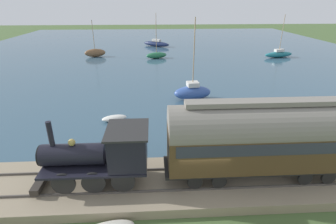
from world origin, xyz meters
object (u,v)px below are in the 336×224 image
(steam_locomotive, at_px, (106,152))
(rowboat_off_pier, at_px, (294,109))
(passenger_coach, at_px, (261,136))
(sailboat_navy, at_px, (156,44))
(rowboat_mid_harbor, at_px, (114,118))
(sailboat_green, at_px, (156,55))
(sailboat_teal, at_px, (279,54))
(sailboat_brown, at_px, (95,53))
(sailboat_blue, at_px, (192,92))

(steam_locomotive, height_order, rowboat_off_pier, steam_locomotive)
(passenger_coach, xyz_separation_m, sailboat_navy, (46.73, 4.62, -2.43))
(sailboat_navy, bearing_deg, rowboat_mid_harbor, -153.23)
(passenger_coach, relative_size, sailboat_green, 1.64)
(sailboat_teal, distance_m, rowboat_off_pier, 25.61)
(sailboat_brown, bearing_deg, sailboat_teal, -108.66)
(passenger_coach, distance_m, sailboat_teal, 37.77)
(sailboat_blue, bearing_deg, sailboat_green, 2.22)
(passenger_coach, bearing_deg, sailboat_teal, -26.42)
(sailboat_brown, xyz_separation_m, rowboat_off_pier, (-26.21, -23.13, -0.53))
(sailboat_brown, bearing_deg, rowboat_off_pier, -153.05)
(sailboat_blue, bearing_deg, passenger_coach, 179.22)
(rowboat_mid_harbor, bearing_deg, sailboat_navy, -21.99)
(passenger_coach, xyz_separation_m, sailboat_teal, (33.75, -16.77, -2.46))
(sailboat_teal, height_order, rowboat_mid_harbor, sailboat_teal)
(steam_locomotive, xyz_separation_m, sailboat_teal, (33.75, -24.72, -1.79))
(sailboat_green, bearing_deg, passenger_coach, 171.13)
(passenger_coach, relative_size, sailboat_navy, 1.45)
(passenger_coach, relative_size, sailboat_brown, 1.60)
(sailboat_green, height_order, sailboat_navy, sailboat_navy)
(passenger_coach, xyz_separation_m, rowboat_off_pier, (9.91, -7.41, -2.84))
(sailboat_blue, distance_m, sailboat_brown, 26.59)
(sailboat_blue, bearing_deg, sailboat_navy, -1.58)
(sailboat_green, xyz_separation_m, sailboat_brown, (1.94, 10.90, 0.18))
(rowboat_mid_harbor, relative_size, rowboat_off_pier, 0.85)
(steam_locomotive, bearing_deg, sailboat_teal, -36.23)
(steam_locomotive, height_order, passenger_coach, passenger_coach)
(sailboat_green, relative_size, rowboat_off_pier, 2.31)
(sailboat_brown, bearing_deg, passenger_coach, -170.96)
(sailboat_blue, relative_size, sailboat_brown, 1.29)
(sailboat_navy, relative_size, rowboat_off_pier, 2.61)
(sailboat_blue, bearing_deg, steam_locomotive, 147.68)
(rowboat_off_pier, bearing_deg, sailboat_blue, 48.13)
(sailboat_teal, bearing_deg, passenger_coach, 141.83)
(sailboat_teal, relative_size, rowboat_mid_harbor, 3.18)
(passenger_coach, height_order, rowboat_mid_harbor, passenger_coach)
(sailboat_green, distance_m, sailboat_navy, 12.55)
(sailboat_navy, xyz_separation_m, rowboat_off_pier, (-36.82, -12.03, -0.41))
(steam_locomotive, height_order, sailboat_navy, sailboat_navy)
(sailboat_teal, distance_m, sailboat_blue, 27.14)
(passenger_coach, height_order, sailboat_teal, sailboat_teal)
(sailboat_brown, height_order, rowboat_mid_harbor, sailboat_brown)
(sailboat_navy, bearing_deg, passenger_coach, -141.24)
(sailboat_teal, bearing_deg, rowboat_off_pier, 146.83)
(steam_locomotive, relative_size, sailboat_teal, 0.82)
(rowboat_mid_harbor, bearing_deg, passenger_coach, -150.66)
(passenger_coach, height_order, sailboat_navy, sailboat_navy)
(rowboat_mid_harbor, bearing_deg, sailboat_blue, -72.37)
(sailboat_blue, bearing_deg, sailboat_brown, 25.37)
(sailboat_teal, relative_size, sailboat_navy, 1.04)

